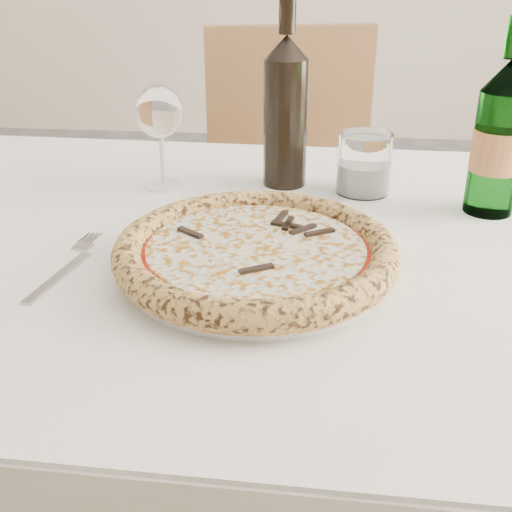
% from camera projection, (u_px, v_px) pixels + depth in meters
% --- Properties ---
extents(floor, '(5.00, 6.00, 0.02)m').
position_uv_depth(floor, '(193.00, 494.00, 1.45)').
color(floor, slate).
rests_on(floor, ground).
extents(dining_table, '(1.50, 0.91, 0.76)m').
position_uv_depth(dining_table, '(263.00, 293.00, 0.90)').
color(dining_table, brown).
rests_on(dining_table, floor).
extents(chair_far, '(0.51, 0.51, 0.93)m').
position_uv_depth(chair_far, '(294.00, 193.00, 1.65)').
color(chair_far, brown).
rests_on(chair_far, floor).
extents(plate, '(0.31, 0.31, 0.02)m').
position_uv_depth(plate, '(256.00, 264.00, 0.77)').
color(plate, white).
rests_on(plate, dining_table).
extents(pizza, '(0.34, 0.34, 0.04)m').
position_uv_depth(pizza, '(256.00, 251.00, 0.76)').
color(pizza, tan).
rests_on(pizza, plate).
extents(fork, '(0.04, 0.19, 0.00)m').
position_uv_depth(fork, '(67.00, 267.00, 0.78)').
color(fork, '#ABABAB').
rests_on(fork, dining_table).
extents(wine_glass, '(0.07, 0.07, 0.16)m').
position_uv_depth(wine_glass, '(159.00, 115.00, 0.99)').
color(wine_glass, white).
rests_on(wine_glass, dining_table).
extents(tumbler, '(0.08, 0.08, 0.09)m').
position_uv_depth(tumbler, '(364.00, 168.00, 1.00)').
color(tumbler, white).
rests_on(tumbler, dining_table).
extents(beer_bottle, '(0.07, 0.07, 0.27)m').
position_uv_depth(beer_bottle, '(499.00, 139.00, 0.90)').
color(beer_bottle, '#3A873E').
rests_on(beer_bottle, dining_table).
extents(wine_bottle, '(0.07, 0.07, 0.28)m').
position_uv_depth(wine_bottle, '(286.00, 110.00, 1.00)').
color(wine_bottle, black).
rests_on(wine_bottle, dining_table).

